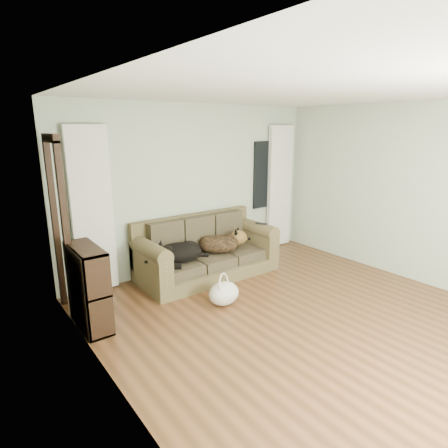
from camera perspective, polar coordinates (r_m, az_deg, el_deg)
floor at (r=4.66m, az=13.37°, el=-14.59°), size 5.00×5.00×0.00m
ceiling at (r=4.10m, az=15.60°, el=19.10°), size 5.00×5.00×0.00m
wall_back at (r=6.05m, az=-4.27°, el=5.57°), size 4.50×0.04×2.60m
wall_left at (r=2.88m, az=-15.44°, el=-5.02°), size 0.04×5.00×2.60m
wall_right at (r=6.09m, az=27.99°, el=3.97°), size 0.04×5.00×2.60m
curtain_left at (r=5.30m, az=-19.45°, el=1.86°), size 0.55×0.08×2.25m
curtain_right at (r=7.13m, az=8.46°, el=5.60°), size 0.55×0.08×2.25m
window_pane at (r=6.89m, az=6.16°, el=7.46°), size 0.50×0.03×1.20m
door_casing at (r=4.85m, az=-23.63°, el=-0.87°), size 0.07×0.60×2.10m
sofa at (r=5.74m, az=-2.49°, el=-3.61°), size 2.13×0.92×0.87m
dog_black_lab at (r=5.43m, az=-7.13°, el=-4.49°), size 0.76×0.61×0.28m
dog_shepherd at (r=5.83m, az=-0.49°, el=-2.92°), size 0.80×0.74×0.29m
tv_remote at (r=6.07m, az=5.72°, el=0.07°), size 0.15×0.20×0.02m
tote_bag at (r=4.92m, az=-0.03°, el=-10.46°), size 0.47×0.40×0.30m
bookshelf at (r=4.56m, az=-20.00°, el=-8.78°), size 0.32×0.78×0.96m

